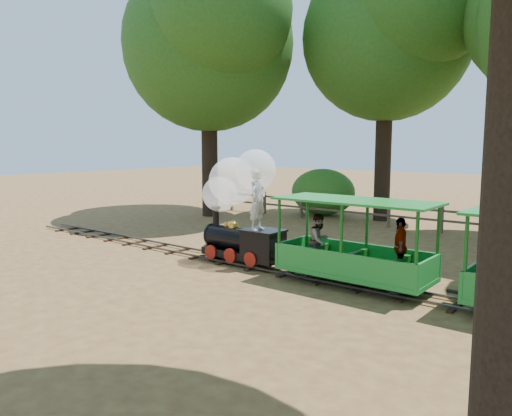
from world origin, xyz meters
The scene contains 9 objects.
ground centered at (0.00, 0.00, 0.00)m, with size 90.00×90.00×0.00m, color olive.
track centered at (0.00, 0.00, 0.07)m, with size 22.00×1.00×0.10m.
locomotive centered at (-1.72, 0.06, 1.74)m, with size 2.70×1.27×3.10m.
carriage_front centered at (1.75, -0.01, 0.80)m, with size 3.57×1.46×1.86m.
oak_nw centered at (-8.54, 6.10, 7.69)m, with size 9.08×7.99×10.95m.
oak_nc centered at (-2.03, 9.59, 7.78)m, with size 8.43×7.42×10.81m.
fence centered at (0.00, 8.00, 0.58)m, with size 18.10×0.10×1.00m.
shrub_west centered at (-4.82, 9.30, 0.93)m, with size 2.68×2.06×1.85m, color #2D6B1E.
shrub_mid_w centered at (-4.72, 9.30, 1.04)m, with size 3.00×2.30×2.07m, color #2D6B1E.
Camera 1 is at (6.85, -9.81, 3.17)m, focal length 35.00 mm.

